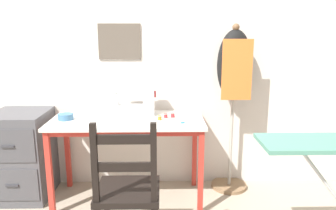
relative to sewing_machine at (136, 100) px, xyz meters
name	(u,v)px	position (x,y,z in m)	size (l,w,h in m)	color
wall_back	(130,46)	(-0.07, 0.21, 0.44)	(10.00, 0.07, 2.55)	silver
sewing_table	(127,129)	(-0.07, -0.15, -0.21)	(1.23, 0.57, 0.71)	silver
sewing_machine	(136,100)	(0.00, 0.00, 0.00)	(0.36, 0.15, 0.30)	white
fabric_bowl	(66,117)	(-0.56, -0.15, -0.10)	(0.12, 0.12, 0.05)	teal
scissors	(187,123)	(0.41, -0.29, -0.13)	(0.14, 0.11, 0.01)	silver
thread_spool_near_machine	(160,118)	(0.20, -0.18, -0.11)	(0.04, 0.04, 0.04)	orange
thread_spool_mid_table	(166,116)	(0.25, -0.12, -0.11)	(0.04, 0.04, 0.03)	red
thread_spool_far_edge	(173,115)	(0.30, -0.11, -0.11)	(0.04, 0.04, 0.04)	red
wooden_chair	(128,191)	(0.00, -0.81, -0.42)	(0.40, 0.38, 0.90)	black
filing_cabinet	(23,155)	(-0.97, -0.05, -0.47)	(0.45, 0.49, 0.74)	#4C4C51
dress_form	(234,76)	(0.83, 0.05, 0.19)	(0.32, 0.32, 1.46)	#846647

